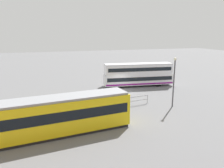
{
  "coord_description": "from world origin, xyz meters",
  "views": [
    {
      "loc": [
        12.05,
        30.79,
        8.8
      ],
      "look_at": [
        3.13,
        4.48,
        2.39
      ],
      "focal_mm": 35.46,
      "sensor_mm": 36.0,
      "label": 1
    }
  ],
  "objects_px": {
    "tram_yellow": "(47,117)",
    "double_decker_bus": "(138,75)",
    "street_lamp": "(174,78)",
    "pedestrian_near_railing": "(122,98)",
    "info_sign": "(93,98)"
  },
  "relations": [
    {
      "from": "pedestrian_near_railing",
      "to": "info_sign",
      "type": "bearing_deg",
      "value": 13.4
    },
    {
      "from": "info_sign",
      "to": "pedestrian_near_railing",
      "type": "bearing_deg",
      "value": -166.6
    },
    {
      "from": "tram_yellow",
      "to": "street_lamp",
      "type": "xyz_separation_m",
      "value": [
        -14.83,
        -3.26,
        1.81
      ]
    },
    {
      "from": "double_decker_bus",
      "to": "street_lamp",
      "type": "relative_size",
      "value": 1.98
    },
    {
      "from": "info_sign",
      "to": "street_lamp",
      "type": "distance_m",
      "value": 9.92
    },
    {
      "from": "tram_yellow",
      "to": "info_sign",
      "type": "distance_m",
      "value": 7.06
    },
    {
      "from": "tram_yellow",
      "to": "double_decker_bus",
      "type": "bearing_deg",
      "value": -136.86
    },
    {
      "from": "tram_yellow",
      "to": "pedestrian_near_railing",
      "type": "height_order",
      "value": "tram_yellow"
    },
    {
      "from": "double_decker_bus",
      "to": "tram_yellow",
      "type": "xyz_separation_m",
      "value": [
        15.51,
        14.54,
        -0.21
      ]
    },
    {
      "from": "info_sign",
      "to": "street_lamp",
      "type": "height_order",
      "value": "street_lamp"
    },
    {
      "from": "street_lamp",
      "to": "double_decker_bus",
      "type": "bearing_deg",
      "value": -93.49
    },
    {
      "from": "double_decker_bus",
      "to": "pedestrian_near_railing",
      "type": "bearing_deg",
      "value": 54.38
    },
    {
      "from": "street_lamp",
      "to": "tram_yellow",
      "type": "bearing_deg",
      "value": 12.39
    },
    {
      "from": "tram_yellow",
      "to": "street_lamp",
      "type": "relative_size",
      "value": 2.51
    },
    {
      "from": "tram_yellow",
      "to": "street_lamp",
      "type": "distance_m",
      "value": 15.29
    }
  ]
}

